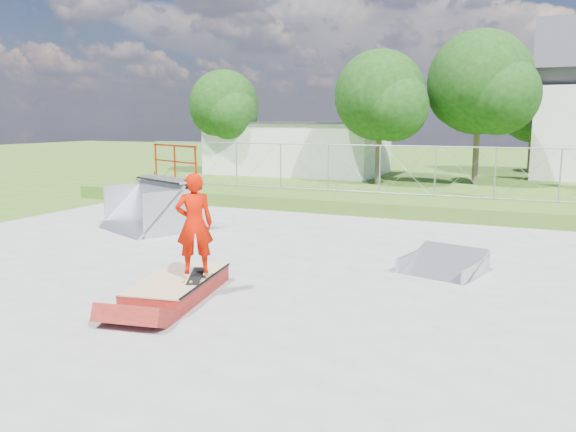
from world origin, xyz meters
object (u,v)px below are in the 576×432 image
object	(u,v)px
grind_box	(178,287)
quarter_pipe	(146,189)
skater	(194,228)
flat_bank_ramp	(443,263)

from	to	relation	value
grind_box	quarter_pipe	xyz separation A→B (m)	(-4.44, 4.90, 1.05)
quarter_pipe	skater	bearing A→B (deg)	-20.93
flat_bank_ramp	skater	bearing A→B (deg)	-123.48
grind_box	quarter_pipe	distance (m)	6.70
grind_box	quarter_pipe	world-z (taller)	quarter_pipe
grind_box	flat_bank_ramp	xyz separation A→B (m)	(4.21, 3.55, 0.05)
grind_box	flat_bank_ramp	bearing A→B (deg)	30.40
grind_box	flat_bank_ramp	distance (m)	5.50
flat_bank_ramp	skater	distance (m)	5.31
grind_box	skater	size ratio (longest dim) A/B	1.39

